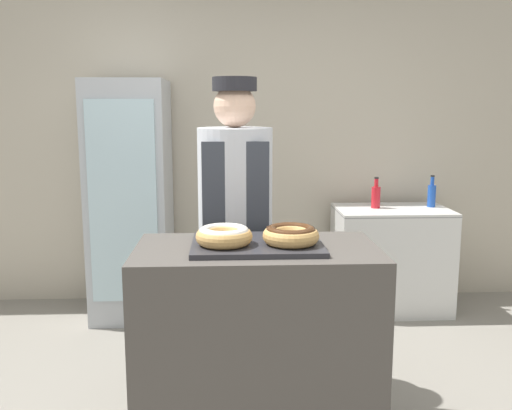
% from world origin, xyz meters
% --- Properties ---
extents(wall_back, '(8.00, 0.06, 2.70)m').
position_xyz_m(wall_back, '(0.00, 2.13, 1.35)').
color(wall_back, '#BCB29E').
rests_on(wall_back, ground_plane).
extents(display_counter, '(1.13, 0.62, 0.95)m').
position_xyz_m(display_counter, '(0.00, 0.00, 0.48)').
color(display_counter, '#4C4742').
rests_on(display_counter, ground_plane).
extents(serving_tray, '(0.60, 0.45, 0.02)m').
position_xyz_m(serving_tray, '(0.00, 0.00, 0.97)').
color(serving_tray, '#2D2D33').
rests_on(serving_tray, display_counter).
extents(donut_light_glaze, '(0.26, 0.26, 0.08)m').
position_xyz_m(donut_light_glaze, '(-0.15, -0.05, 1.02)').
color(donut_light_glaze, tan).
rests_on(donut_light_glaze, serving_tray).
extents(donut_chocolate_glaze, '(0.26, 0.26, 0.08)m').
position_xyz_m(donut_chocolate_glaze, '(0.15, -0.05, 1.02)').
color(donut_chocolate_glaze, tan).
rests_on(donut_chocolate_glaze, serving_tray).
extents(brownie_back_left, '(0.07, 0.07, 0.03)m').
position_xyz_m(brownie_back_left, '(-0.09, 0.16, 0.99)').
color(brownie_back_left, black).
rests_on(brownie_back_left, serving_tray).
extents(brownie_back_right, '(0.07, 0.07, 0.03)m').
position_xyz_m(brownie_back_right, '(0.09, 0.16, 0.99)').
color(brownie_back_right, black).
rests_on(brownie_back_right, serving_tray).
extents(baker_person, '(0.41, 0.41, 1.75)m').
position_xyz_m(baker_person, '(-0.09, 0.56, 0.92)').
color(baker_person, '#4C4C51').
rests_on(baker_person, ground_plane).
extents(beverage_fridge, '(0.58, 0.67, 1.79)m').
position_xyz_m(beverage_fridge, '(-0.87, 1.74, 0.90)').
color(beverage_fridge, '#ADB2B7').
rests_on(beverage_fridge, ground_plane).
extents(chest_freezer, '(0.87, 0.57, 0.81)m').
position_xyz_m(chest_freezer, '(1.15, 1.75, 0.41)').
color(chest_freezer, silver).
rests_on(chest_freezer, ground_plane).
extents(bottle_red, '(0.07, 0.07, 0.24)m').
position_xyz_m(bottle_red, '(1.02, 1.78, 0.91)').
color(bottle_red, red).
rests_on(bottle_red, chest_freezer).
extents(bottle_blue, '(0.06, 0.06, 0.25)m').
position_xyz_m(bottle_blue, '(1.47, 1.80, 0.91)').
color(bottle_blue, '#1E4CB2').
rests_on(bottle_blue, chest_freezer).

